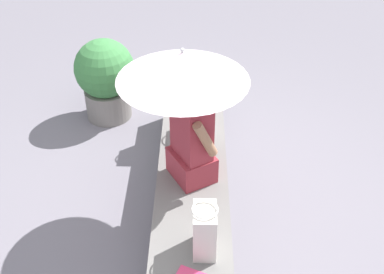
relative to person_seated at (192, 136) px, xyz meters
The scene contains 8 objects.
ground_plane 0.83m from the person_seated, behind, with size 14.00×14.00×0.00m, color slate.
stone_bench 0.61m from the person_seated, behind, with size 2.81×0.55×0.44m, color slate.
person_seated is the anchor object (origin of this frame).
parasol 0.54m from the person_seated, 144.90° to the right, with size 0.95×0.95×1.05m.
handbag_black 0.78m from the person_seated, ahead, with size 0.22×0.17×0.38m.
tote_bag_canvas 1.14m from the person_seated, behind, with size 0.23×0.17×0.37m.
shoulder_bag_spare 0.64m from the person_seated, behind, with size 0.25×0.19×0.32m.
planter_near 1.78m from the person_seated, 148.51° to the right, with size 0.62×0.62×0.88m.
Camera 1 is at (2.93, 0.04, 2.94)m, focal length 45.19 mm.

